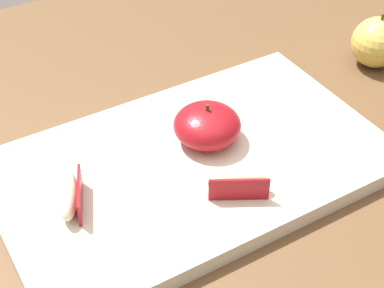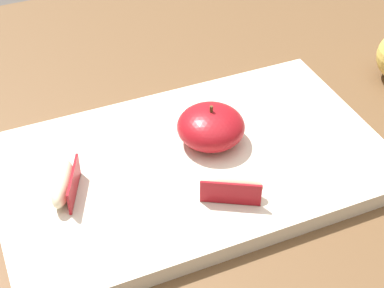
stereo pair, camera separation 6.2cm
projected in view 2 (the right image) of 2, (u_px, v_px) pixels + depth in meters
The scene contains 5 objects.
dining_table at pixel (163, 214), 0.73m from camera, with size 1.50×0.87×0.73m.
cutting_board at pixel (192, 165), 0.64m from camera, with size 0.42×0.25×0.02m.
apple_half_skin_up at pixel (211, 127), 0.65m from camera, with size 0.07×0.07×0.05m.
apple_wedge_front at pixel (63, 183), 0.59m from camera, with size 0.05×0.07×0.03m.
apple_wedge_back at pixel (231, 186), 0.59m from camera, with size 0.06×0.05×0.03m.
Camera 2 is at (-0.16, -0.47, 1.18)m, focal length 56.05 mm.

